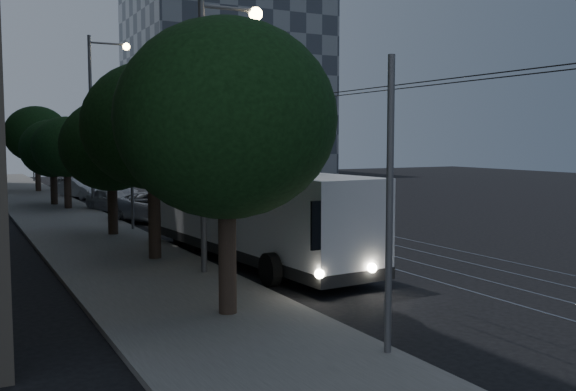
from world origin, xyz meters
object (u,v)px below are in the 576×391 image
Objects in this scene: car_white_b at (122,195)px; streetlamp_near at (214,107)px; pickup_silver at (160,207)px; car_white_a at (112,200)px; trolleybus at (251,213)px; streetlamp_far at (98,107)px; car_white_c at (81,189)px; car_white_d at (69,185)px.

streetlamp_near is (-2.70, -23.97, 4.73)m from car_white_b.
car_white_a is (-1.10, 6.45, -0.10)m from pickup_silver.
streetlamp_near is at bearing -143.22° from trolleybus.
pickup_silver is 14.43m from streetlamp_near.
trolleybus is 19.67m from streetlamp_far.
streetlamp_near reaches higher than car_white_c.
trolleybus is 2.13× the size of pickup_silver.
streetlamp_near reaches higher than car_white_b.
car_white_b is (1.59, 4.01, -0.06)m from car_white_a.
pickup_silver is at bearing -77.84° from streetlamp_far.
trolleybus is 18.20m from car_white_a.
car_white_a is at bearing -62.19° from streetlamp_far.
trolleybus is 33.82m from car_white_d.
streetlamp_near is at bearing -105.01° from car_white_d.
car_white_c is at bearing 87.87° from trolleybus.
car_white_a is at bearing 88.96° from trolleybus.
car_white_a is 5.72m from streetlamp_far.
car_white_c is 30.34m from streetlamp_near.
pickup_silver reaches higher than car_white_b.
trolleybus is at bearing -101.05° from car_white_a.
car_white_d is (-1.06, 22.09, -0.16)m from pickup_silver.
streetlamp_far is (0.62, 20.88, 0.95)m from streetlamp_near.
car_white_c reaches higher than car_white_b.
streetlamp_far is (-0.49, 0.92, 5.62)m from car_white_a.
streetlamp_far reaches higher than pickup_silver.
trolleybus is at bearing -107.62° from car_white_c.
car_white_c is (-0.99, 28.14, -1.02)m from trolleybus.
streetlamp_near is at bearing -113.54° from car_white_b.
streetlamp_near reaches higher than pickup_silver.
car_white_d is 35.93m from streetlamp_near.
trolleybus is 11.73m from pickup_silver.
trolleybus reaches higher than car_white_c.
car_white_c is 10.69m from streetlamp_far.
pickup_silver is at bearing -109.80° from car_white_b.
car_white_b is at bearing -94.68° from car_white_c.
streetlamp_far is at bearing -105.22° from car_white_d.
streetlamp_far is at bearing 79.28° from pickup_silver.
streetlamp_far is at bearing 90.26° from trolleybus.
streetlamp_far is (-0.53, -14.73, 5.68)m from car_white_d.
pickup_silver is 1.36× the size of car_white_c.
car_white_a is 1.09× the size of car_white_d.
streetlamp_near is 20.91m from streetlamp_far.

